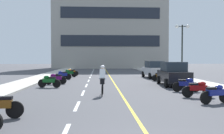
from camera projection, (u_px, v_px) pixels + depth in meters
ground_plane at (109, 78)px, 25.56m from camera, size 140.00×140.00×0.00m
curb_left at (46, 76)px, 28.15m from camera, size 2.40×72.00×0.12m
curb_right at (167, 75)px, 28.95m from camera, size 2.40×72.00×0.12m
lane_dash_1 at (77, 106)px, 10.48m from camera, size 0.14×2.20×0.01m
lane_dash_2 at (83, 93)px, 14.47m from camera, size 0.14×2.20×0.01m
lane_dash_3 at (86, 85)px, 18.46m from camera, size 0.14×2.20×0.01m
lane_dash_4 at (89, 81)px, 22.45m from camera, size 0.14×2.20×0.01m
lane_dash_5 at (90, 77)px, 26.44m from camera, size 0.14×2.20×0.01m
lane_dash_6 at (91, 75)px, 30.43m from camera, size 0.14×2.20×0.01m
lane_dash_7 at (92, 73)px, 34.42m from camera, size 0.14×2.20×0.01m
lane_dash_8 at (93, 72)px, 38.42m from camera, size 0.14×2.20×0.01m
lane_dash_9 at (93, 70)px, 42.41m from camera, size 0.14×2.20×0.01m
lane_dash_10 at (94, 69)px, 46.40m from camera, size 0.14×2.20×0.01m
lane_dash_11 at (94, 69)px, 50.39m from camera, size 0.14×2.20×0.01m
centre_line_yellow at (110, 76)px, 28.56m from camera, size 0.12×66.00×0.01m
office_building at (110, 25)px, 53.63m from camera, size 24.27×8.90×19.15m
street_lamp_mid at (182, 39)px, 23.89m from camera, size 1.46×0.36×5.34m
parked_car_near at (173, 74)px, 18.52m from camera, size 2.10×4.28×1.82m
parked_car_mid at (154, 69)px, 25.81m from camera, size 2.15×4.30×1.82m
motorcycle_2 at (216, 93)px, 11.03m from camera, size 1.65×0.76×0.92m
motorcycle_3 at (198, 89)px, 12.71m from camera, size 1.70×0.60×0.92m
motorcycle_4 at (186, 84)px, 14.88m from camera, size 1.69×0.60×0.92m
motorcycle_5 at (49, 81)px, 17.09m from camera, size 1.68×0.66×0.92m
motorcycle_6 at (56, 79)px, 19.24m from camera, size 1.69×0.63×0.92m
motorcycle_7 at (160, 76)px, 22.12m from camera, size 1.67×0.69×0.92m
motorcycle_8 at (63, 75)px, 23.49m from camera, size 1.70×0.60×0.92m
motorcycle_9 at (69, 73)px, 26.79m from camera, size 1.65×0.77×0.92m
motorcycle_10 at (71, 72)px, 28.58m from camera, size 1.68×0.66×0.92m
cyclist_rider at (102, 80)px, 13.52m from camera, size 0.42×1.77×1.71m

